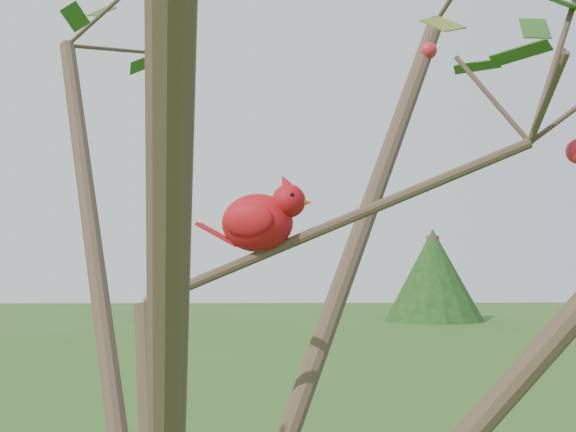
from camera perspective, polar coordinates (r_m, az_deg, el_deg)
name	(u,v)px	position (r m, az deg, el deg)	size (l,w,h in m)	color
crabapple_tree	(186,187)	(1.04, -8.09, 2.32)	(2.35, 2.05, 2.95)	#3F2E22
cardinal	(261,220)	(1.13, -2.13, -0.30)	(0.19, 0.12, 0.13)	#B40F11
distant_trees	(258,284)	(23.18, -2.40, -5.40)	(37.95, 13.36, 3.47)	#3F2E22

